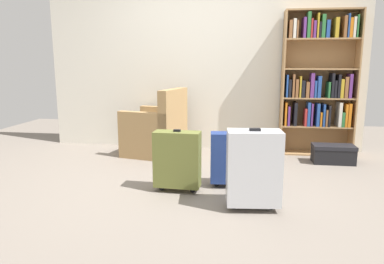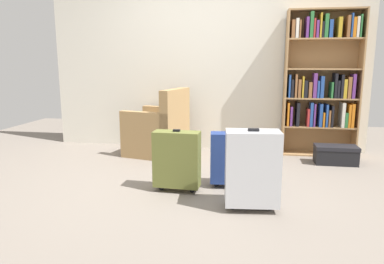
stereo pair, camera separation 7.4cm
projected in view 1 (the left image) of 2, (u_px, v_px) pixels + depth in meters
name	position (u px, v px, depth m)	size (l,w,h in m)	color
ground_plane	(183.00, 186.00, 3.63)	(7.88, 7.88, 0.00)	slate
back_wall	(203.00, 58.00, 5.08)	(4.50, 0.10, 2.60)	beige
bookshelf	(319.00, 81.00, 4.73)	(0.96, 0.28, 1.91)	#A87F51
armchair	(157.00, 132.00, 4.82)	(0.84, 0.84, 0.90)	#9E7A4C
mug	(190.00, 151.00, 4.86)	(0.12, 0.08, 0.10)	red
storage_box	(333.00, 153.00, 4.43)	(0.51, 0.26, 0.23)	black
suitcase_olive	(177.00, 159.00, 3.42)	(0.45, 0.20, 0.61)	brown
suitcase_navy_blue	(232.00, 158.00, 3.56)	(0.44, 0.23, 0.57)	navy
suitcase_silver	(254.00, 168.00, 2.99)	(0.47, 0.29, 0.70)	#B7BABF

